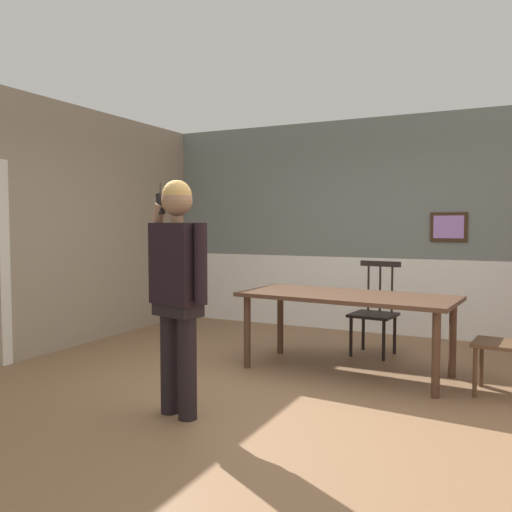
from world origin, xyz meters
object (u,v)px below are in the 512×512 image
at_px(dining_table, 347,302).
at_px(chair_by_doorway, 505,341).
at_px(chair_near_window, 375,311).
at_px(person_figure, 178,280).

relative_size(dining_table, chair_by_doorway, 2.19).
height_order(chair_near_window, person_figure, person_figure).
height_order(dining_table, person_figure, person_figure).
distance_m(dining_table, chair_by_doorway, 1.43).
bearing_deg(dining_table, chair_by_doorway, -4.78).
bearing_deg(person_figure, dining_table, -99.30).
bearing_deg(dining_table, person_figure, -114.82).
xyz_separation_m(chair_by_doorway, person_figure, (-2.20, -1.60, 0.57)).
bearing_deg(dining_table, chair_near_window, 85.16).
distance_m(dining_table, person_figure, 1.92).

